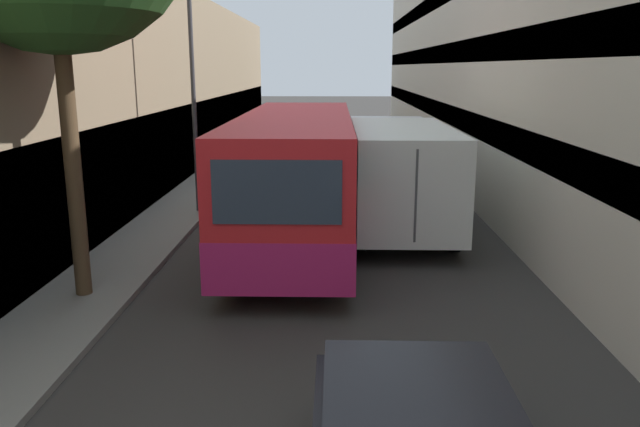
{
  "coord_description": "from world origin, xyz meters",
  "views": [
    {
      "loc": [
        0.07,
        -0.77,
        4.05
      ],
      "look_at": [
        -0.18,
        9.67,
        1.6
      ],
      "focal_mm": 35.0,
      "sensor_mm": 36.0,
      "label": 1
    }
  ],
  "objects_px": {
    "box_truck": "(397,168)",
    "street_lamp": "(191,39)",
    "bus": "(297,174)",
    "panel_van": "(291,136)"
  },
  "relations": [
    {
      "from": "box_truck",
      "to": "street_lamp",
      "type": "distance_m",
      "value": 6.44
    },
    {
      "from": "bus",
      "to": "box_truck",
      "type": "distance_m",
      "value": 3.01
    },
    {
      "from": "panel_van",
      "to": "bus",
      "type": "bearing_deg",
      "value": -85.36
    },
    {
      "from": "box_truck",
      "to": "street_lamp",
      "type": "relative_size",
      "value": 1.19
    },
    {
      "from": "bus",
      "to": "panel_van",
      "type": "relative_size",
      "value": 2.37
    },
    {
      "from": "box_truck",
      "to": "panel_van",
      "type": "xyz_separation_m",
      "value": [
        -3.56,
        11.01,
        -0.36
      ]
    },
    {
      "from": "bus",
      "to": "box_truck",
      "type": "height_order",
      "value": "bus"
    },
    {
      "from": "box_truck",
      "to": "street_lamp",
      "type": "xyz_separation_m",
      "value": [
        -5.47,
        0.85,
        3.29
      ]
    },
    {
      "from": "bus",
      "to": "street_lamp",
      "type": "height_order",
      "value": "street_lamp"
    },
    {
      "from": "bus",
      "to": "panel_van",
      "type": "xyz_separation_m",
      "value": [
        -1.03,
        12.64,
        -0.45
      ]
    }
  ]
}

